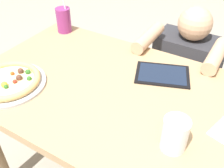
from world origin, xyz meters
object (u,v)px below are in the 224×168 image
Objects in this scene: drink_cup_colored at (64,20)px; diner_seated at (182,82)px; pizza_near at (8,81)px; water_cup_clear at (175,134)px; tablet at (162,74)px.

diner_seated is at bearing 27.55° from drink_cup_colored.
diner_seated is at bearing 57.99° from pizza_near.
diner_seated reaches higher than pizza_near.
diner_seated is (0.65, 0.34, -0.41)m from drink_cup_colored.
pizza_near is 0.73m from water_cup_clear.
water_cup_clear is (0.84, -0.48, -0.01)m from drink_cup_colored.
tablet is (0.66, -0.12, -0.07)m from drink_cup_colored.
pizza_near is 1.30× the size of drink_cup_colored.
diner_seated is at bearing 102.80° from water_cup_clear.
diner_seated is (-0.19, 0.82, -0.40)m from water_cup_clear.
pizza_near is 1.08m from diner_seated.
drink_cup_colored reaches higher than tablet.
tablet is at bearing 36.92° from pizza_near.
drink_cup_colored reaches higher than pizza_near.
water_cup_clear is 0.41m from tablet.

